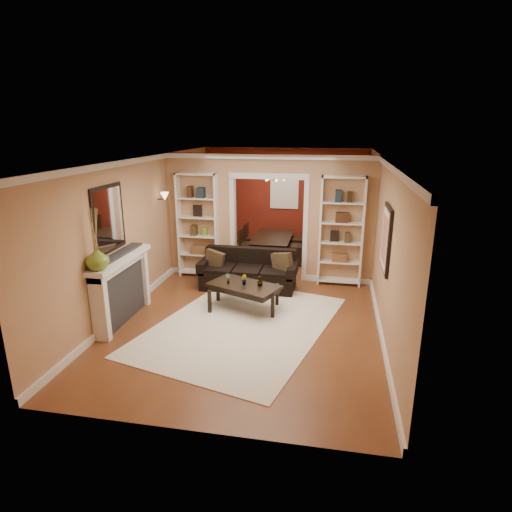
% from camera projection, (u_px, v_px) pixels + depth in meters
% --- Properties ---
extents(floor, '(8.00, 8.00, 0.00)m').
position_uv_depth(floor, '(259.00, 297.00, 8.51)').
color(floor, brown).
rests_on(floor, ground).
extents(ceiling, '(8.00, 8.00, 0.00)m').
position_uv_depth(ceiling, '(259.00, 158.00, 7.73)').
color(ceiling, white).
rests_on(ceiling, ground).
extents(wall_back, '(8.00, 0.00, 8.00)m').
position_uv_depth(wall_back, '(285.00, 198.00, 11.88)').
color(wall_back, tan).
rests_on(wall_back, ground).
extents(wall_front, '(8.00, 0.00, 8.00)m').
position_uv_depth(wall_front, '(190.00, 320.00, 4.36)').
color(wall_front, tan).
rests_on(wall_front, ground).
extents(wall_left, '(0.00, 8.00, 8.00)m').
position_uv_depth(wall_left, '(148.00, 226.00, 8.52)').
color(wall_left, tan).
rests_on(wall_left, ground).
extents(wall_right, '(0.00, 8.00, 8.00)m').
position_uv_depth(wall_right, '(381.00, 236.00, 7.72)').
color(wall_right, tan).
rests_on(wall_right, ground).
extents(partition_wall, '(4.50, 0.15, 2.70)m').
position_uv_depth(partition_wall, '(269.00, 218.00, 9.25)').
color(partition_wall, tan).
rests_on(partition_wall, floor).
extents(red_back_panel, '(4.44, 0.04, 2.64)m').
position_uv_depth(red_back_panel, '(284.00, 199.00, 11.86)').
color(red_back_panel, maroon).
rests_on(red_back_panel, floor).
extents(dining_window, '(0.78, 0.03, 0.98)m').
position_uv_depth(dining_window, '(284.00, 191.00, 11.76)').
color(dining_window, '#8CA5CC').
rests_on(dining_window, wall_back).
extents(area_rug, '(3.49, 4.24, 0.01)m').
position_uv_depth(area_rug, '(242.00, 325.00, 7.28)').
color(area_rug, white).
rests_on(area_rug, floor).
extents(sofa, '(2.01, 0.87, 0.79)m').
position_uv_depth(sofa, '(248.00, 270.00, 8.87)').
color(sofa, black).
rests_on(sofa, floor).
extents(pillow_left, '(0.41, 0.20, 0.40)m').
position_uv_depth(pillow_left, '(215.00, 259.00, 8.93)').
color(pillow_left, brown).
rests_on(pillow_left, sofa).
extents(pillow_right, '(0.45, 0.35, 0.45)m').
position_uv_depth(pillow_right, '(282.00, 262.00, 8.67)').
color(pillow_right, brown).
rests_on(pillow_right, sofa).
extents(coffee_table, '(1.44, 1.12, 0.48)m').
position_uv_depth(coffee_table, '(244.00, 297.00, 7.87)').
color(coffee_table, black).
rests_on(coffee_table, floor).
extents(plant_left, '(0.11, 0.11, 0.18)m').
position_uv_depth(plant_left, '(228.00, 279.00, 7.82)').
color(plant_left, '#336626').
rests_on(plant_left, coffee_table).
extents(plant_center, '(0.13, 0.13, 0.19)m').
position_uv_depth(plant_center, '(244.00, 280.00, 7.77)').
color(plant_center, '#336626').
rests_on(plant_center, coffee_table).
extents(plant_right, '(0.15, 0.15, 0.20)m').
position_uv_depth(plant_right, '(260.00, 280.00, 7.72)').
color(plant_right, '#336626').
rests_on(plant_right, coffee_table).
extents(bookshelf_left, '(0.90, 0.30, 2.30)m').
position_uv_depth(bookshelf_left, '(198.00, 226.00, 9.42)').
color(bookshelf_left, white).
rests_on(bookshelf_left, floor).
extents(bookshelf_right, '(0.90, 0.30, 2.30)m').
position_uv_depth(bookshelf_right, '(341.00, 232.00, 8.87)').
color(bookshelf_right, white).
rests_on(bookshelf_right, floor).
extents(fireplace, '(0.32, 1.70, 1.16)m').
position_uv_depth(fireplace, '(123.00, 289.00, 7.30)').
color(fireplace, white).
rests_on(fireplace, floor).
extents(vase, '(0.42, 0.42, 0.36)m').
position_uv_depth(vase, '(97.00, 258.00, 6.44)').
color(vase, olive).
rests_on(vase, fireplace).
extents(mirror, '(0.03, 0.95, 1.10)m').
position_uv_depth(mirror, '(108.00, 219.00, 6.97)').
color(mirror, silver).
rests_on(mirror, wall_left).
extents(wall_sconce, '(0.18, 0.18, 0.22)m').
position_uv_depth(wall_sconce, '(162.00, 198.00, 8.88)').
color(wall_sconce, '#FFE0A5').
rests_on(wall_sconce, wall_left).
extents(framed_art, '(0.04, 0.85, 1.05)m').
position_uv_depth(framed_art, '(386.00, 239.00, 6.73)').
color(framed_art, black).
rests_on(framed_art, wall_right).
extents(dining_table, '(1.69, 0.94, 0.59)m').
position_uv_depth(dining_table, '(274.00, 248.00, 10.85)').
color(dining_table, black).
rests_on(dining_table, floor).
extents(dining_chair_nw, '(0.53, 0.53, 0.85)m').
position_uv_depth(dining_chair_nw, '(250.00, 245.00, 10.62)').
color(dining_chair_nw, black).
rests_on(dining_chair_nw, floor).
extents(dining_chair_ne, '(0.57, 0.57, 0.88)m').
position_uv_depth(dining_chair_ne, '(294.00, 247.00, 10.43)').
color(dining_chair_ne, black).
rests_on(dining_chair_ne, floor).
extents(dining_chair_sw, '(0.47, 0.47, 0.86)m').
position_uv_depth(dining_chair_sw, '(255.00, 239.00, 11.19)').
color(dining_chair_sw, black).
rests_on(dining_chair_sw, floor).
extents(dining_chair_se, '(0.60, 0.60, 0.92)m').
position_uv_depth(dining_chair_se, '(297.00, 240.00, 10.99)').
color(dining_chair_se, black).
rests_on(dining_chair_se, floor).
extents(chandelier, '(0.50, 0.50, 0.30)m').
position_uv_depth(chandelier, '(279.00, 179.00, 10.46)').
color(chandelier, '#372919').
rests_on(chandelier, ceiling).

